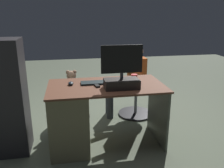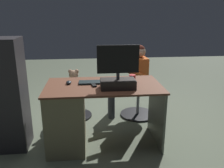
# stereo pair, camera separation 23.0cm
# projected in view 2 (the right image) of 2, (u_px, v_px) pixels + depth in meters

# --- Properties ---
(ground_plane) EXTENTS (10.00, 10.00, 0.00)m
(ground_plane) POSITION_uv_depth(u_px,v_px,m) (102.00, 127.00, 3.31)
(ground_plane) COLOR #626D57
(desk) EXTENTS (1.32, 0.73, 0.74)m
(desk) POSITION_uv_depth(u_px,v_px,m) (74.00, 114.00, 2.76)
(desk) COLOR brown
(desk) RESTS_ON ground_plane
(monitor) EXTENTS (0.45, 0.20, 0.47)m
(monitor) POSITION_uv_depth(u_px,v_px,m) (118.00, 76.00, 2.54)
(monitor) COLOR black
(monitor) RESTS_ON desk
(keyboard) EXTENTS (0.42, 0.14, 0.02)m
(keyboard) POSITION_uv_depth(u_px,v_px,m) (97.00, 82.00, 2.77)
(keyboard) COLOR black
(keyboard) RESTS_ON desk
(computer_mouse) EXTENTS (0.06, 0.10, 0.04)m
(computer_mouse) POSITION_uv_depth(u_px,v_px,m) (69.00, 82.00, 2.73)
(computer_mouse) COLOR #1D252B
(computer_mouse) RESTS_ON desk
(cup) EXTENTS (0.07, 0.07, 0.10)m
(cup) POSITION_uv_depth(u_px,v_px,m) (132.00, 79.00, 2.77)
(cup) COLOR red
(cup) RESTS_ON desk
(tv_remote) EXTENTS (0.07, 0.16, 0.02)m
(tv_remote) POSITION_uv_depth(u_px,v_px,m) (94.00, 85.00, 2.67)
(tv_remote) COLOR black
(tv_remote) RESTS_ON desk
(notebook_binder) EXTENTS (0.23, 0.31, 0.02)m
(notebook_binder) POSITION_uv_depth(u_px,v_px,m) (112.00, 84.00, 2.68)
(notebook_binder) COLOR beige
(notebook_binder) RESTS_ON desk
(office_chair_teddy) EXTENTS (0.50, 0.50, 0.44)m
(office_chair_teddy) POSITION_uv_depth(u_px,v_px,m) (75.00, 101.00, 3.57)
(office_chair_teddy) COLOR black
(office_chair_teddy) RESTS_ON ground_plane
(teddy_bear) EXTENTS (0.21, 0.21, 0.31)m
(teddy_bear) POSITION_uv_depth(u_px,v_px,m) (74.00, 80.00, 3.48)
(teddy_bear) COLOR tan
(teddy_bear) RESTS_ON office_chair_teddy
(visitor_chair) EXTENTS (0.53, 0.53, 0.44)m
(visitor_chair) POSITION_uv_depth(u_px,v_px,m) (138.00, 101.00, 3.61)
(visitor_chair) COLOR black
(visitor_chair) RESTS_ON ground_plane
(person) EXTENTS (0.57, 0.49, 1.09)m
(person) POSITION_uv_depth(u_px,v_px,m) (132.00, 76.00, 3.49)
(person) COLOR #D75F26
(person) RESTS_ON ground_plane
(equipment_rack) EXTENTS (0.44, 0.36, 1.28)m
(equipment_rack) POSITION_uv_depth(u_px,v_px,m) (5.00, 96.00, 2.64)
(equipment_rack) COLOR #2B282B
(equipment_rack) RESTS_ON ground_plane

